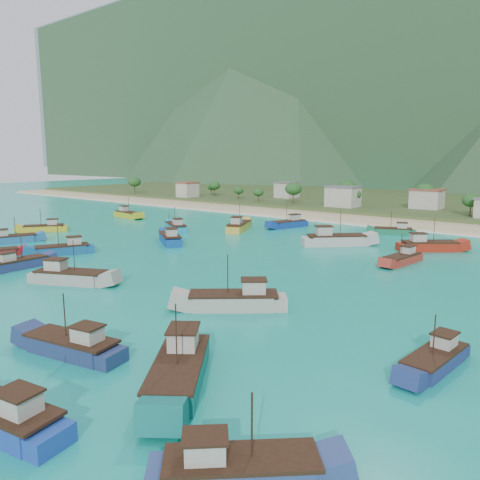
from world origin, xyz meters
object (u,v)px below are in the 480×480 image
Objects in this scene: boat_6 at (176,228)px; boat_9 at (45,229)px; boat_11 at (394,232)px; boat_25 at (289,224)px; boat_20 at (335,240)px; boat_29 at (64,250)px; boat_17 at (239,227)px; boat_3 at (73,347)px; boat_32 at (428,247)px; boat_4 at (238,472)px; boat_18 at (12,240)px; boat_12 at (128,215)px; boat_19 at (179,372)px; boat_21 at (70,277)px; boat_27 at (236,302)px; boat_7 at (18,265)px; boat_13 at (435,361)px; boat_22 at (2,418)px; boat_30 at (403,260)px; boat_2 at (170,239)px.

boat_9 is (-24.24, -21.56, -0.07)m from boat_6.
boat_25 reaches higher than boat_11.
boat_20 reaches higher than boat_29.
boat_20 is at bearing -49.88° from boat_6.
boat_20 is at bearing -120.89° from boat_9.
boat_17 is 1.12× the size of boat_25.
boat_3 is 72.30m from boat_32.
boat_17 is at bearing 176.42° from boat_4.
boat_18 is 0.96× the size of boat_32.
boat_19 is (90.24, -64.80, 0.13)m from boat_12.
boat_29 is 0.99× the size of boat_32.
boat_29 is 71.00m from boat_32.
boat_21 is 1.03× the size of boat_27.
boat_7 is (9.46, -44.73, -0.12)m from boat_6.
boat_13 is (65.37, 4.93, -0.08)m from boat_7.
boat_22 reaches higher than boat_30.
boat_17 is 1.28× the size of boat_30.
boat_19 reaches higher than boat_2.
boat_20 is at bearing 160.88° from boat_4.
boat_3 is 40.53m from boat_7.
boat_25 reaches higher than boat_7.
boat_6 is 0.97× the size of boat_27.
boat_17 is at bearing -5.89° from boat_30.
boat_4 is 0.83× the size of boat_32.
boat_11 is 22.33m from boat_20.
boat_2 is 58.20m from boat_3.
boat_13 is at bearing -63.60° from boat_17.
boat_3 is at bearing 87.56° from boat_30.
boat_27 reaches higher than boat_25.
boat_2 reaches higher than boat_3.
boat_2 is 1.05× the size of boat_3.
boat_11 is at bearing -108.53° from boat_9.
boat_22 is (-15.83, -5.91, 0.09)m from boat_4.
boat_21 is 38.44m from boat_22.
boat_3 is at bearing -171.74° from boat_9.
boat_2 is 68.89m from boat_13.
boat_7 is at bearing -179.20° from boat_9.
boat_18 is (-89.97, 5.69, 0.12)m from boat_13.
boat_30 is at bearing 91.98° from boat_12.
boat_7 is (-38.20, 13.54, -0.06)m from boat_3.
boat_17 is 1.14× the size of boat_22.
boat_13 is 90.15m from boat_18.
boat_25 is at bearing 158.43° from boat_21.
boat_32 reaches higher than boat_11.
boat_18 is at bearing 2.51° from boat_13.
boat_30 is at bearing -60.55° from boat_6.
boat_13 is 84.13m from boat_25.
boat_20 is (-18.78, 62.97, 0.09)m from boat_19.
boat_19 reaches higher than boat_4.
boat_7 is at bearing 140.59° from boat_29.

